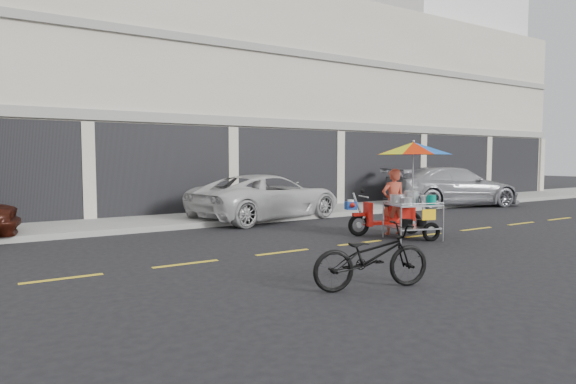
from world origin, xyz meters
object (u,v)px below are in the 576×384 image
white_pickup (268,197)px  food_vendor_rig (405,177)px  silver_pickup (452,186)px  near_bicycle (371,256)px

white_pickup → food_vendor_rig: (1.09, -4.65, 0.75)m
white_pickup → silver_pickup: bearing=-104.6°
silver_pickup → food_vendor_rig: size_ratio=2.31×
silver_pickup → food_vendor_rig: 8.32m
white_pickup → silver_pickup: silver_pickup is taller
silver_pickup → near_bicycle: silver_pickup is taller
white_pickup → near_bicycle: white_pickup is taller
near_bicycle → food_vendor_rig: size_ratio=0.78×
near_bicycle → food_vendor_rig: bearing=-36.8°
silver_pickup → food_vendor_rig: bearing=137.6°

